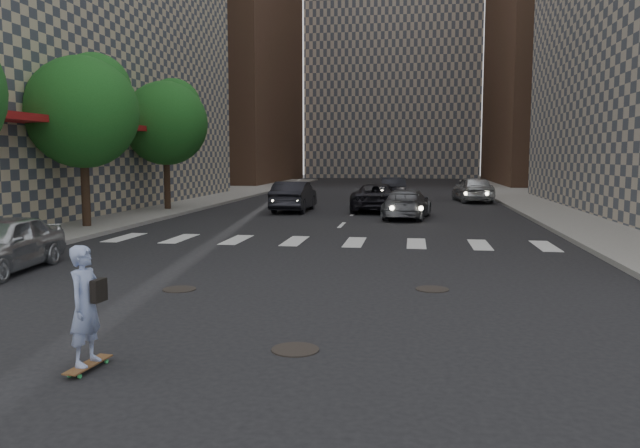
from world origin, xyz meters
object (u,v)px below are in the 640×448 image
(traffic_car_a, at_px, (294,196))
(traffic_car_b, at_px, (407,204))
(skateboarder, at_px, (86,305))
(silver_sedan, at_px, (1,244))
(traffic_car_d, at_px, (473,189))
(tree_b, at_px, (85,107))
(tree_c, at_px, (167,119))
(traffic_car_c, at_px, (376,197))
(traffic_car_e, at_px, (393,188))

(traffic_car_a, height_order, traffic_car_b, traffic_car_a)
(skateboarder, bearing_deg, traffic_car_b, 84.74)
(silver_sedan, relative_size, traffic_car_b, 0.90)
(silver_sedan, relative_size, traffic_car_d, 0.86)
(tree_b, distance_m, tree_c, 8.00)
(skateboarder, relative_size, traffic_car_a, 0.36)
(traffic_car_a, height_order, traffic_car_c, traffic_car_a)
(traffic_car_c, distance_m, traffic_car_d, 9.14)
(silver_sedan, height_order, traffic_car_a, traffic_car_a)
(silver_sedan, bearing_deg, traffic_car_e, 66.92)
(traffic_car_c, relative_size, traffic_car_e, 1.17)
(silver_sedan, relative_size, traffic_car_a, 0.87)
(traffic_car_a, distance_m, traffic_car_d, 12.53)
(traffic_car_c, bearing_deg, traffic_car_d, -128.40)
(silver_sedan, relative_size, traffic_car_c, 0.79)
(traffic_car_b, bearing_deg, traffic_car_c, -58.03)
(traffic_car_d, height_order, traffic_car_e, traffic_car_d)
(traffic_car_b, bearing_deg, skateboarder, 86.75)
(traffic_car_d, xyz_separation_m, traffic_car_e, (-4.91, 1.34, -0.08))
(tree_c, distance_m, traffic_car_a, 7.46)
(silver_sedan, bearing_deg, traffic_car_d, 56.78)
(traffic_car_a, bearing_deg, traffic_car_c, -170.12)
(traffic_car_b, height_order, traffic_car_d, traffic_car_d)
(traffic_car_a, height_order, traffic_car_e, traffic_car_a)
(tree_b, distance_m, traffic_car_d, 23.53)
(skateboarder, xyz_separation_m, traffic_car_d, (7.84, 31.74, -0.07))
(silver_sedan, height_order, traffic_car_e, traffic_car_e)
(tree_b, relative_size, skateboarder, 3.95)
(traffic_car_d, bearing_deg, silver_sedan, 54.90)
(tree_c, bearing_deg, traffic_car_a, 7.79)
(traffic_car_b, height_order, traffic_car_e, traffic_car_e)
(tree_c, relative_size, traffic_car_a, 1.42)
(traffic_car_b, xyz_separation_m, traffic_car_c, (-1.61, 3.52, 0.06))
(tree_b, xyz_separation_m, traffic_car_c, (10.45, 9.56, -3.93))
(skateboarder, relative_size, traffic_car_e, 0.38)
(traffic_car_e, bearing_deg, tree_b, 55.61)
(tree_b, xyz_separation_m, traffic_car_e, (11.04, 18.21, -3.92))
(tree_b, distance_m, traffic_car_a, 11.55)
(traffic_car_c, bearing_deg, skateboarder, 83.14)
(silver_sedan, xyz_separation_m, traffic_car_c, (8.00, 18.23, 0.02))
(traffic_car_a, bearing_deg, tree_b, 54.84)
(tree_b, bearing_deg, tree_c, 90.00)
(tree_c, xyz_separation_m, traffic_car_b, (12.06, -1.96, -3.99))
(tree_b, height_order, tree_c, same)
(traffic_car_c, xyz_separation_m, traffic_car_e, (0.59, 8.65, 0.01))
(tree_b, distance_m, silver_sedan, 9.84)
(traffic_car_b, bearing_deg, traffic_car_a, -18.72)
(traffic_car_c, relative_size, traffic_car_d, 1.09)
(traffic_car_c, xyz_separation_m, traffic_car_d, (5.50, 7.30, 0.09))
(tree_c, height_order, traffic_car_e, tree_c)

